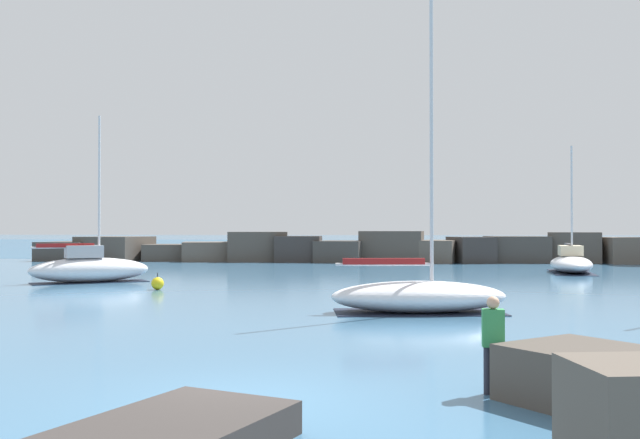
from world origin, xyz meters
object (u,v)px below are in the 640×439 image
object	(u,v)px
sailboat_moored_1	(419,295)
person_on_rocks	(493,340)
mooring_buoy_orange_near	(158,283)
sailboat_moored_3	(571,263)
sailboat_moored_0	(89,268)

from	to	relation	value
sailboat_moored_1	person_on_rocks	xyz separation A→B (m)	(1.01, -11.60, 0.34)
mooring_buoy_orange_near	person_on_rocks	size ratio (longest dim) A/B	0.47
person_on_rocks	mooring_buoy_orange_near	bearing A→B (deg)	123.46
sailboat_moored_3	person_on_rocks	bearing A→B (deg)	-104.67
sailboat_moored_3	mooring_buoy_orange_near	size ratio (longest dim) A/B	10.36
mooring_buoy_orange_near	person_on_rocks	distance (m)	22.95
mooring_buoy_orange_near	person_on_rocks	world-z (taller)	person_on_rocks
sailboat_moored_0	sailboat_moored_3	xyz separation A→B (m)	(26.67, 11.41, -0.11)
sailboat_moored_1	sailboat_moored_3	distance (m)	24.88
sailboat_moored_3	mooring_buoy_orange_near	xyz separation A→B (m)	(-21.65, -15.24, -0.34)
sailboat_moored_0	person_on_rocks	bearing A→B (deg)	-52.43
sailboat_moored_3	person_on_rocks	world-z (taller)	sailboat_moored_3
sailboat_moored_0	sailboat_moored_3	world-z (taller)	sailboat_moored_0
sailboat_moored_0	person_on_rocks	size ratio (longest dim) A/B	5.27
sailboat_moored_1	person_on_rocks	world-z (taller)	sailboat_moored_1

